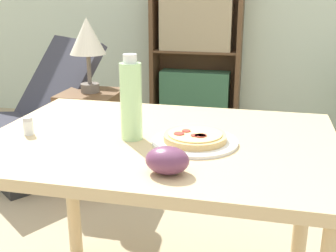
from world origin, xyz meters
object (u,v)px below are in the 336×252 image
drink_bottle (131,100)px  bookshelf (196,58)px  grape_bunch (167,161)px  salt_shaker (28,126)px  lounge_chair_near (38,132)px  side_table (93,140)px  pizza_on_plate (195,139)px  table_lamp (87,40)px

drink_bottle → bookshelf: size_ratio=0.20×
grape_bunch → drink_bottle: size_ratio=0.43×
salt_shaker → lounge_chair_near: size_ratio=0.06×
side_table → bookshelf: bearing=73.8°
bookshelf → side_table: bookshelf is taller
drink_bottle → lounge_chair_near: drink_bottle is taller
pizza_on_plate → drink_bottle: 0.23m
drink_bottle → salt_shaker: size_ratio=4.61×
bookshelf → table_lamp: size_ratio=3.14×
bookshelf → table_lamp: 1.48m
lounge_chair_near → bookshelf: 1.57m
table_lamp → drink_bottle: bearing=-60.5°
grape_bunch → bookshelf: size_ratio=0.08×
pizza_on_plate → grape_bunch: (-0.03, -0.23, 0.02)m
drink_bottle → side_table: (-0.61, 1.07, -0.56)m
pizza_on_plate → lounge_chair_near: bearing=136.4°
pizza_on_plate → bookshelf: (-0.40, 2.47, -0.13)m
pizza_on_plate → side_table: size_ratio=0.43×
grape_bunch → lounge_chair_near: size_ratio=0.12×
pizza_on_plate → salt_shaker: (-0.55, -0.04, 0.01)m
pizza_on_plate → drink_bottle: (-0.20, 0.00, 0.11)m
bookshelf → pizza_on_plate: bearing=-80.7°
side_table → table_lamp: size_ratio=1.41×
drink_bottle → lounge_chair_near: size_ratio=0.27×
pizza_on_plate → bookshelf: bearing=99.3°
bookshelf → side_table: bearing=-106.2°
lounge_chair_near → bookshelf: bookshelf is taller
side_table → grape_bunch: bearing=-59.3°
lounge_chair_near → table_lamp: 0.78m
salt_shaker → bookshelf: (0.14, 2.50, -0.14)m
lounge_chair_near → bookshelf: bearing=92.8°
salt_shaker → bookshelf: bookshelf is taller
lounge_chair_near → table_lamp: (0.44, -0.12, 0.64)m
drink_bottle → table_lamp: size_ratio=0.62×
salt_shaker → table_lamp: 1.15m
drink_bottle → bookshelf: 2.48m
grape_bunch → side_table: size_ratio=0.19×
pizza_on_plate → table_lamp: bearing=127.0°
table_lamp → lounge_chair_near: bearing=164.7°
bookshelf → side_table: size_ratio=2.22×
lounge_chair_near → pizza_on_plate: bearing=-7.2°
side_table → table_lamp: 0.62m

